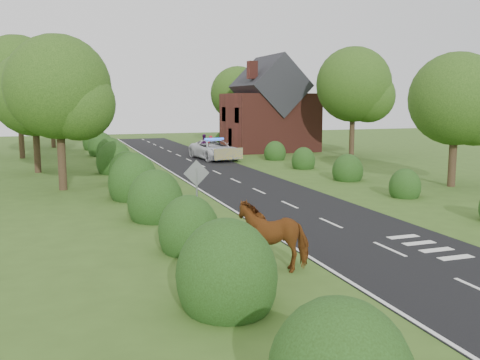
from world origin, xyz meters
name	(u,v)px	position (x,y,z in m)	size (l,w,h in m)	color
ground	(331,223)	(0.00, 0.00, 0.00)	(120.00, 120.00, 0.00)	#39571E
road	(221,174)	(0.00, 15.00, 0.01)	(6.00, 70.00, 0.02)	black
road_markings	(206,180)	(-1.60, 12.93, 0.03)	(4.96, 70.00, 0.01)	white
hedgerow_left	(128,174)	(-6.51, 11.69, 0.75)	(2.75, 50.41, 3.00)	#1F3610
hedgerow_right	(338,169)	(6.60, 11.21, 0.55)	(2.10, 45.78, 2.10)	#1F3610
tree_left_a	(63,92)	(-9.75, 11.86, 5.34)	(5.74, 5.60, 8.38)	#332316
tree_left_b	(38,98)	(-11.25, 19.86, 5.04)	(5.74, 5.60, 8.07)	#332316
tree_left_c	(22,80)	(-12.70, 29.83, 6.53)	(6.97, 6.80, 10.22)	#332316
tree_left_d	(54,93)	(-10.23, 39.85, 5.64)	(6.15, 6.00, 8.89)	#332316
tree_right_a	(461,103)	(11.23, 5.87, 4.74)	(5.33, 5.20, 7.56)	#332316
tree_right_b	(357,88)	(14.29, 21.84, 5.94)	(6.56, 6.40, 9.40)	#332316
tree_right_c	(240,96)	(9.27, 37.85, 5.34)	(6.15, 6.00, 8.58)	#332316
road_sign	(197,182)	(-5.00, 2.00, 1.65)	(1.06, 0.08, 2.53)	gray
house	(269,111)	(9.49, 30.00, 3.79)	(8.00, 7.40, 9.17)	maroon
cow	(273,240)	(-4.37, -4.50, 0.84)	(1.25, 2.37, 1.68)	#5D310E
police_van	(214,150)	(2.13, 23.84, 0.81)	(3.28, 6.13, 1.77)	silver
pedestrian_red	(210,145)	(2.86, 27.65, 0.86)	(0.63, 0.41, 1.72)	#B51621
pedestrian_purple	(204,144)	(2.54, 28.70, 0.89)	(0.87, 0.68, 1.79)	#481454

